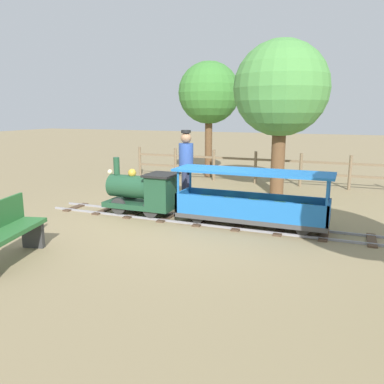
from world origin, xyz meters
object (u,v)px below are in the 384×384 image
object	(u,v)px
locomotive	(143,191)
passenger_car	(251,204)
oak_tree_far	(281,89)
park_bench	(5,232)
conductor_person	(186,162)
oak_tree_distant	(209,94)

from	to	relation	value
locomotive	passenger_car	distance (m)	2.12
passenger_car	oak_tree_far	world-z (taller)	oak_tree_far
locomotive	park_bench	bearing A→B (deg)	168.96
conductor_person	park_bench	size ratio (longest dim) A/B	1.19
passenger_car	conductor_person	world-z (taller)	conductor_person
locomotive	park_bench	world-z (taller)	locomotive
locomotive	passenger_car	xyz separation A→B (m)	(0.00, -2.12, -0.07)
conductor_person	oak_tree_far	size ratio (longest dim) A/B	0.45
park_bench	oak_tree_far	world-z (taller)	oak_tree_far
locomotive	oak_tree_distant	bearing A→B (deg)	4.67
passenger_car	park_bench	distance (m)	3.85
conductor_person	oak_tree_far	xyz separation A→B (m)	(2.00, -1.55, 1.53)
oak_tree_distant	locomotive	bearing A→B (deg)	-175.33
conductor_person	oak_tree_far	distance (m)	2.96
passenger_car	oak_tree_far	size ratio (longest dim) A/B	0.75
oak_tree_far	oak_tree_distant	size ratio (longest dim) A/B	1.05
passenger_car	park_bench	size ratio (longest dim) A/B	1.99
park_bench	oak_tree_distant	size ratio (longest dim) A/B	0.39
passenger_car	conductor_person	distance (m)	1.95
passenger_car	oak_tree_distant	bearing A→B (deg)	27.50
park_bench	oak_tree_far	bearing A→B (deg)	-24.39
conductor_person	park_bench	bearing A→B (deg)	164.33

